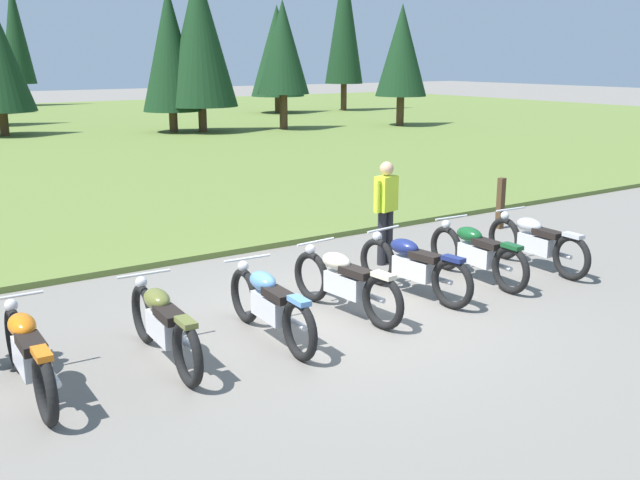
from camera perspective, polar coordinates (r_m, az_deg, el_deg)
ground_plane at (r=9.51m, az=2.05°, el=-6.00°), size 140.00×140.00×0.00m
motorcycle_orange at (r=7.80m, az=-21.85°, el=-8.23°), size 0.62×2.10×0.88m
motorcycle_olive at (r=8.18m, az=-12.14°, el=-6.46°), size 0.62×2.10×0.88m
motorcycle_sky_blue at (r=8.65m, az=-3.95°, el=-5.03°), size 0.62×2.10×0.88m
motorcycle_cream at (r=9.47m, az=1.94°, el=-3.28°), size 0.62×2.10×0.88m
motorcycle_navy at (r=10.26m, az=7.26°, el=-2.01°), size 0.62×2.10×0.88m
motorcycle_british_green at (r=11.12m, az=12.12°, el=-0.95°), size 0.62×2.10×0.88m
motorcycle_silver at (r=11.99m, az=16.53°, el=-0.14°), size 0.62×2.10×0.88m
rider_in_hivis_vest at (r=11.71m, az=5.17°, el=2.63°), size 0.54×0.30×1.67m
trail_marker_post at (r=14.65m, az=13.93°, el=2.80°), size 0.12×0.12×1.00m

